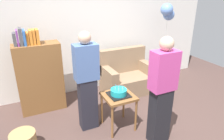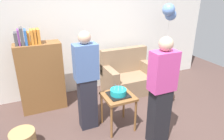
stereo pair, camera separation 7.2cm
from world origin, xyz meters
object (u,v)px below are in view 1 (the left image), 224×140
(bookshelf, at_px, (40,76))
(handbag, at_px, (168,97))
(couch, at_px, (127,77))
(birthday_cake, at_px, (119,92))
(balloon_bunch, at_px, (168,12))
(side_table, at_px, (119,100))
(person_holding_cake, at_px, (162,92))
(person_blowing_candles, at_px, (87,82))

(bookshelf, relative_size, handbag, 5.68)
(couch, relative_size, birthday_cake, 3.44)
(balloon_bunch, bearing_deg, bookshelf, 176.46)
(handbag, bearing_deg, bookshelf, 161.27)
(side_table, distance_m, birthday_cake, 0.14)
(couch, distance_m, birthday_cake, 1.38)
(person_holding_cake, bearing_deg, bookshelf, -25.22)
(birthday_cake, bearing_deg, handbag, 13.81)
(bookshelf, height_order, handbag, bookshelf)
(side_table, height_order, balloon_bunch, balloon_bunch)
(bookshelf, bearing_deg, balloon_bunch, -3.54)
(couch, height_order, bookshelf, bookshelf)
(couch, height_order, side_table, couch)
(person_blowing_candles, bearing_deg, handbag, 16.27)
(couch, height_order, balloon_bunch, balloon_bunch)
(person_holding_cake, height_order, handbag, person_holding_cake)
(birthday_cake, xyz_separation_m, person_holding_cake, (0.40, -0.54, 0.17))
(handbag, bearing_deg, person_blowing_candles, -176.83)
(side_table, distance_m, person_holding_cake, 0.75)
(handbag, relative_size, balloon_bunch, 0.15)
(couch, relative_size, balloon_bunch, 0.57)
(side_table, relative_size, person_holding_cake, 0.37)
(side_table, distance_m, balloon_bunch, 2.25)
(bookshelf, height_order, balloon_bunch, balloon_bunch)
(bookshelf, relative_size, balloon_bunch, 0.83)
(couch, xyz_separation_m, person_blowing_candles, (-1.21, -0.87, 0.49))
(couch, relative_size, person_blowing_candles, 0.67)
(person_holding_cake, bearing_deg, couch, -78.60)
(couch, distance_m, person_blowing_candles, 1.57)
(person_holding_cake, bearing_deg, side_table, -29.72)
(bookshelf, bearing_deg, person_blowing_candles, -55.81)
(bookshelf, height_order, birthday_cake, bookshelf)
(birthday_cake, bearing_deg, bookshelf, 133.10)
(couch, relative_size, person_holding_cake, 0.67)
(couch, xyz_separation_m, bookshelf, (-1.82, 0.03, 0.35))
(bookshelf, relative_size, person_blowing_candles, 0.98)
(handbag, bearing_deg, person_holding_cake, -136.64)
(side_table, relative_size, person_blowing_candles, 0.37)
(person_blowing_candles, distance_m, person_holding_cake, 1.15)
(birthday_cake, height_order, handbag, birthday_cake)
(couch, height_order, handbag, couch)
(bookshelf, bearing_deg, couch, -1.00)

